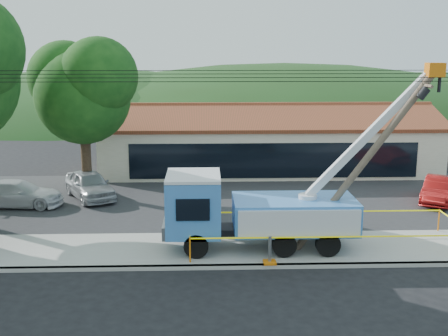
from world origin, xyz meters
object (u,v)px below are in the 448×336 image
(car_red, at_px, (438,204))
(car_silver, at_px, (90,200))
(leaning_pole, at_px, (371,153))
(utility_truck, at_px, (255,209))
(car_white, at_px, (19,208))

(car_red, bearing_deg, car_silver, -155.22)
(leaning_pole, distance_m, car_silver, 16.21)
(leaning_pole, bearing_deg, car_red, 49.95)
(car_red, bearing_deg, leaning_pole, -100.98)
(leaning_pole, xyz_separation_m, car_silver, (-13.11, 8.57, -4.19))
(utility_truck, distance_m, car_red, 12.78)
(utility_truck, bearing_deg, leaning_pole, -3.66)
(leaning_pole, distance_m, car_red, 10.22)
(leaning_pole, height_order, car_red, leaning_pole)
(utility_truck, height_order, leaning_pole, utility_truck)
(utility_truck, relative_size, leaning_pole, 1.48)
(utility_truck, relative_size, car_silver, 2.43)
(leaning_pole, relative_size, car_red, 1.80)
(car_red, bearing_deg, car_white, -150.72)
(car_silver, bearing_deg, car_white, 174.52)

